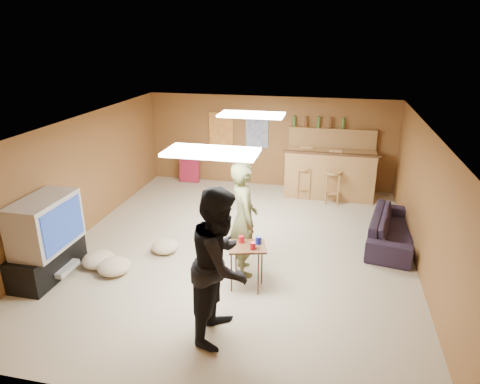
% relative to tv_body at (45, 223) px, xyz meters
% --- Properties ---
extents(ground, '(7.00, 7.00, 0.00)m').
position_rel_tv_body_xyz_m(ground, '(2.65, 1.50, -0.90)').
color(ground, tan).
rests_on(ground, ground).
extents(ceiling, '(6.00, 7.00, 0.02)m').
position_rel_tv_body_xyz_m(ceiling, '(2.65, 1.50, 1.30)').
color(ceiling, silver).
rests_on(ceiling, ground).
extents(wall_back, '(6.00, 0.02, 2.20)m').
position_rel_tv_body_xyz_m(wall_back, '(2.65, 5.00, 0.20)').
color(wall_back, brown).
rests_on(wall_back, ground).
extents(wall_front, '(6.00, 0.02, 2.20)m').
position_rel_tv_body_xyz_m(wall_front, '(2.65, -2.00, 0.20)').
color(wall_front, brown).
rests_on(wall_front, ground).
extents(wall_left, '(0.02, 7.00, 2.20)m').
position_rel_tv_body_xyz_m(wall_left, '(-0.35, 1.50, 0.20)').
color(wall_left, brown).
rests_on(wall_left, ground).
extents(wall_right, '(0.02, 7.00, 2.20)m').
position_rel_tv_body_xyz_m(wall_right, '(5.65, 1.50, 0.20)').
color(wall_right, brown).
rests_on(wall_right, ground).
extents(tv_stand, '(0.55, 1.30, 0.50)m').
position_rel_tv_body_xyz_m(tv_stand, '(-0.07, 0.00, -0.65)').
color(tv_stand, black).
rests_on(tv_stand, ground).
extents(dvd_box, '(0.35, 0.50, 0.08)m').
position_rel_tv_body_xyz_m(dvd_box, '(0.15, 0.00, -0.75)').
color(dvd_box, '#B2B2B7').
rests_on(dvd_box, tv_stand).
extents(tv_body, '(0.60, 1.10, 0.80)m').
position_rel_tv_body_xyz_m(tv_body, '(0.00, 0.00, 0.00)').
color(tv_body, '#B2B2B7').
rests_on(tv_body, tv_stand).
extents(tv_screen, '(0.02, 0.95, 0.65)m').
position_rel_tv_body_xyz_m(tv_screen, '(0.31, 0.00, 0.00)').
color(tv_screen, navy).
rests_on(tv_screen, tv_body).
extents(bar_counter, '(2.00, 0.60, 1.10)m').
position_rel_tv_body_xyz_m(bar_counter, '(4.15, 4.45, -0.35)').
color(bar_counter, olive).
rests_on(bar_counter, ground).
extents(bar_lip, '(2.10, 0.12, 0.05)m').
position_rel_tv_body_xyz_m(bar_lip, '(4.15, 4.20, 0.20)').
color(bar_lip, '#412615').
rests_on(bar_lip, bar_counter).
extents(bar_shelf, '(2.00, 0.18, 0.05)m').
position_rel_tv_body_xyz_m(bar_shelf, '(4.15, 4.90, 0.60)').
color(bar_shelf, olive).
rests_on(bar_shelf, bar_backing).
extents(bar_backing, '(2.00, 0.14, 0.60)m').
position_rel_tv_body_xyz_m(bar_backing, '(4.15, 4.92, 0.30)').
color(bar_backing, olive).
rests_on(bar_backing, bar_counter).
extents(poster_left, '(0.60, 0.03, 0.85)m').
position_rel_tv_body_xyz_m(poster_left, '(1.45, 4.96, 0.45)').
color(poster_left, '#BF3F26').
rests_on(poster_left, wall_back).
extents(poster_right, '(0.55, 0.03, 0.80)m').
position_rel_tv_body_xyz_m(poster_right, '(2.35, 4.96, 0.45)').
color(poster_right, '#334C99').
rests_on(poster_right, wall_back).
extents(folding_chair_stack, '(0.50, 0.26, 0.91)m').
position_rel_tv_body_xyz_m(folding_chair_stack, '(0.65, 4.80, -0.45)').
color(folding_chair_stack, '#A31E39').
rests_on(folding_chair_stack, ground).
extents(ceiling_panel_front, '(1.20, 0.60, 0.04)m').
position_rel_tv_body_xyz_m(ceiling_panel_front, '(2.65, 0.00, 1.27)').
color(ceiling_panel_front, white).
rests_on(ceiling_panel_front, ceiling).
extents(ceiling_panel_back, '(1.20, 0.60, 0.04)m').
position_rel_tv_body_xyz_m(ceiling_panel_back, '(2.65, 2.70, 1.27)').
color(ceiling_panel_back, white).
rests_on(ceiling_panel_back, ceiling).
extents(person_olive, '(0.67, 0.79, 1.83)m').
position_rel_tv_body_xyz_m(person_olive, '(2.91, 0.78, 0.01)').
color(person_olive, brown).
rests_on(person_olive, ground).
extents(person_black, '(0.80, 1.00, 1.97)m').
position_rel_tv_body_xyz_m(person_black, '(2.95, -0.73, 0.08)').
color(person_black, black).
rests_on(person_black, ground).
extents(sofa, '(1.08, 2.01, 0.56)m').
position_rel_tv_body_xyz_m(sofa, '(5.35, 2.30, -0.62)').
color(sofa, black).
rests_on(sofa, ground).
extents(tray_table, '(0.64, 0.56, 0.70)m').
position_rel_tv_body_xyz_m(tray_table, '(3.06, 0.32, -0.55)').
color(tray_table, '#412615').
rests_on(tray_table, ground).
extents(cup_red_near, '(0.08, 0.08, 0.11)m').
position_rel_tv_body_xyz_m(cup_red_near, '(2.96, 0.40, -0.14)').
color(cup_red_near, red).
rests_on(cup_red_near, tray_table).
extents(cup_red_far, '(0.09, 0.09, 0.11)m').
position_rel_tv_body_xyz_m(cup_red_far, '(3.16, 0.23, -0.14)').
color(cup_red_far, red).
rests_on(cup_red_far, tray_table).
extents(cup_blue, '(0.11, 0.11, 0.12)m').
position_rel_tv_body_xyz_m(cup_blue, '(3.21, 0.42, -0.14)').
color(cup_blue, navy).
rests_on(cup_blue, tray_table).
extents(bar_stool_left, '(0.51, 0.51, 1.23)m').
position_rel_tv_body_xyz_m(bar_stool_left, '(3.60, 4.26, -0.28)').
color(bar_stool_left, olive).
rests_on(bar_stool_left, ground).
extents(bar_stool_right, '(0.43, 0.43, 1.20)m').
position_rel_tv_body_xyz_m(bar_stool_right, '(4.24, 4.08, -0.30)').
color(bar_stool_right, olive).
rests_on(bar_stool_right, ground).
extents(cushion_near_tv, '(0.66, 0.66, 0.24)m').
position_rel_tv_body_xyz_m(cushion_near_tv, '(0.91, 0.27, -0.78)').
color(cushion_near_tv, tan).
rests_on(cushion_near_tv, ground).
extents(cushion_mid, '(0.60, 0.60, 0.21)m').
position_rel_tv_body_xyz_m(cushion_mid, '(1.44, 1.10, -0.79)').
color(cushion_mid, tan).
rests_on(cushion_mid, ground).
extents(cushion_far, '(0.70, 0.70, 0.24)m').
position_rel_tv_body_xyz_m(cushion_far, '(0.56, 0.41, -0.78)').
color(cushion_far, tan).
rests_on(cushion_far, ground).
extents(bottle_row, '(1.20, 0.08, 0.26)m').
position_rel_tv_body_xyz_m(bottle_row, '(3.81, 4.88, 0.75)').
color(bottle_row, '#3F7233').
rests_on(bottle_row, bar_shelf).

